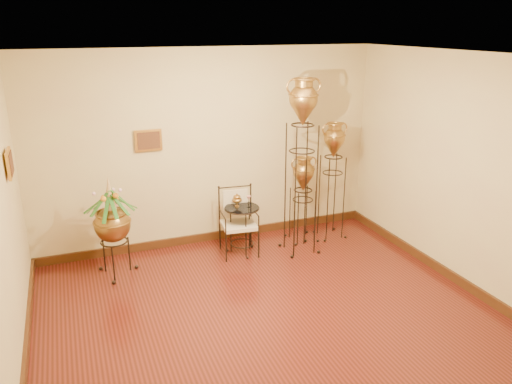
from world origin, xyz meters
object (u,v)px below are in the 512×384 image
object	(u,v)px
amphora_mid	(332,180)
planter_urn	(112,220)
amphora_tall	(301,166)
armchair	(239,222)
side_table	(242,229)

from	to	relation	value
amphora_mid	planter_urn	size ratio (longest dim) A/B	1.32
amphora_tall	armchair	bearing A→B (deg)	166.62
armchair	planter_urn	bearing A→B (deg)	-173.98
amphora_tall	amphora_mid	xyz separation A→B (m)	(0.66, 0.29, -0.36)
side_table	amphora_tall	bearing A→B (deg)	-14.92
amphora_tall	amphora_mid	world-z (taller)	amphora_tall
amphora_mid	side_table	distance (m)	1.55
amphora_tall	side_table	distance (m)	1.21
amphora_mid	planter_urn	bearing A→B (deg)	-178.24
amphora_mid	side_table	bearing A→B (deg)	-176.86
amphora_mid	armchair	world-z (taller)	amphora_mid
amphora_tall	side_table	size ratio (longest dim) A/B	2.83
planter_urn	amphora_mid	bearing A→B (deg)	1.76
amphora_tall	side_table	xyz separation A→B (m)	(-0.79, 0.21, -0.89)
amphora_mid	planter_urn	world-z (taller)	amphora_mid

